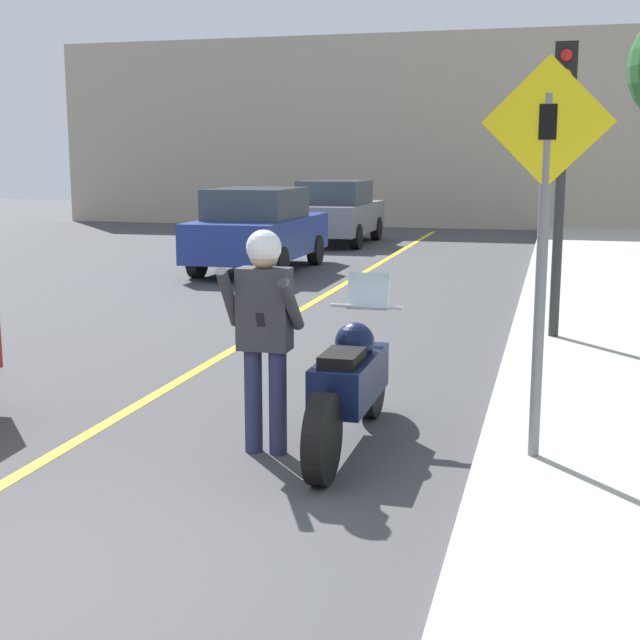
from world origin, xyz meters
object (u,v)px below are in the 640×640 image
object	(u,v)px
motorcycle	(350,383)
parked_car_blue	(259,229)
person_biker	(264,318)
traffic_light	(563,134)
parked_car_grey	(336,212)
crossing_sign	(544,222)

from	to	relation	value
motorcycle	parked_car_blue	bearing A→B (deg)	112.45
person_biker	traffic_light	bearing A→B (deg)	65.70
motorcycle	person_biker	size ratio (longest dim) A/B	1.36
motorcycle	traffic_light	size ratio (longest dim) A/B	0.68
person_biker	parked_car_blue	size ratio (longest dim) A/B	0.42
person_biker	traffic_light	size ratio (longest dim) A/B	0.50
motorcycle	parked_car_grey	bearing A→B (deg)	104.25
crossing_sign	person_biker	bearing A→B (deg)	-176.80
crossing_sign	parked_car_blue	xyz separation A→B (m)	(-5.74, 10.65, -0.98)
motorcycle	parked_car_grey	size ratio (longest dim) A/B	0.57
motorcycle	person_biker	world-z (taller)	person_biker
person_biker	parked_car_grey	xyz separation A→B (m)	(-3.59, 16.82, -0.22)
crossing_sign	traffic_light	distance (m)	4.69
traffic_light	parked_car_blue	size ratio (longest dim) A/B	0.83
person_biker	parked_car_blue	bearing A→B (deg)	109.01
person_biker	motorcycle	bearing A→B (deg)	29.67
person_biker	parked_car_blue	distance (m)	11.38
motorcycle	traffic_light	world-z (taller)	traffic_light
crossing_sign	parked_car_grey	world-z (taller)	crossing_sign
crossing_sign	parked_car_blue	distance (m)	12.14
motorcycle	crossing_sign	bearing A→B (deg)	-8.98
traffic_light	motorcycle	bearing A→B (deg)	-109.33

